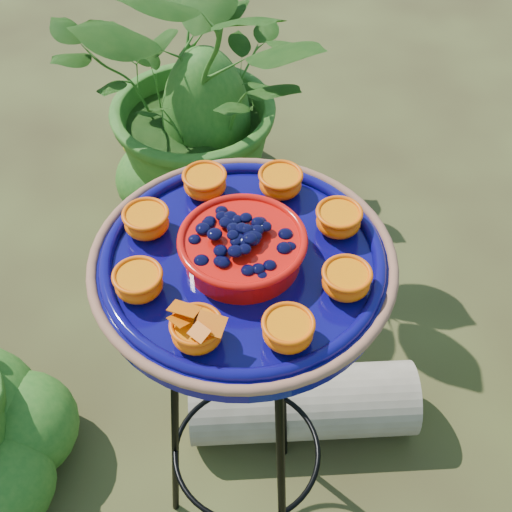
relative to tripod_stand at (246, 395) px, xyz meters
name	(u,v)px	position (x,y,z in m)	size (l,w,h in m)	color
ground_plane	(243,442)	(-0.11, 0.14, -0.53)	(20.00, 20.00, 0.00)	#2D2314
tripod_stand	(246,395)	(0.00, 0.00, 0.00)	(0.34, 0.35, 0.88)	black
feeder_dish	(243,260)	(0.00, 0.00, 0.39)	(0.47, 0.47, 0.10)	#090756
driftwood_log	(302,403)	(-0.02, 0.28, -0.44)	(0.19, 0.19, 0.58)	gray
shrub_back_left	(205,87)	(-0.76, 0.85, -0.09)	(0.80, 0.69, 0.89)	#1E5015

